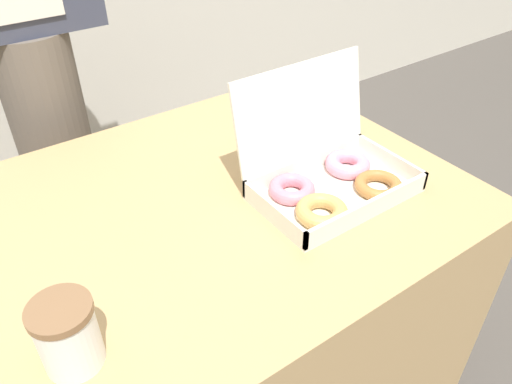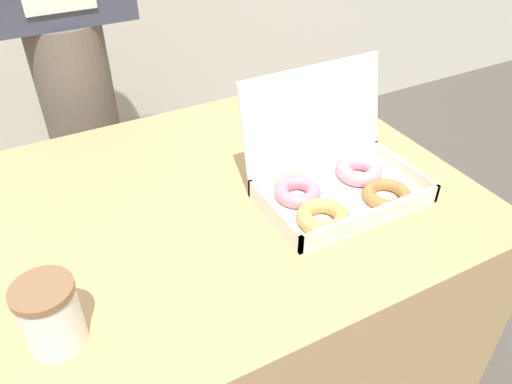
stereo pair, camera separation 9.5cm
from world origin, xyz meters
The scene contains 4 objects.
table centered at (0.00, 0.00, 0.38)m, with size 1.12×0.84×0.76m.
donut_box centered at (0.25, -0.12, 0.80)m, with size 0.34×0.27×0.25m.
coffee_cup centered at (-0.35, -0.23, 0.82)m, with size 0.09×0.09×0.12m.
person_customer centered at (-0.13, 0.66, 0.98)m, with size 0.39×0.22×1.79m.
Camera 1 is at (-0.39, -0.75, 1.41)m, focal length 35.00 mm.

